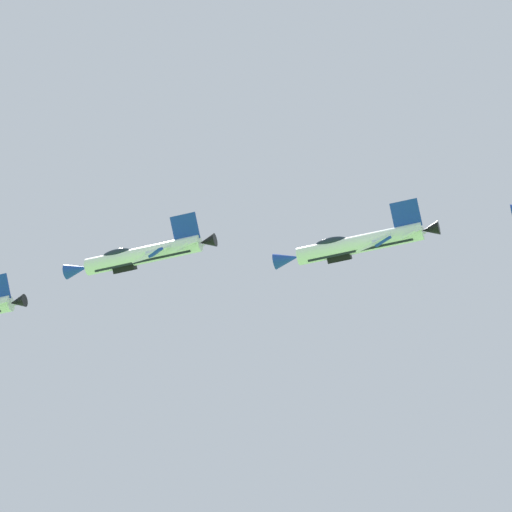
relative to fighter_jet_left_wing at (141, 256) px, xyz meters
The scene contains 2 objects.
fighter_jet_left_wing is the anchor object (origin of this frame).
fighter_jet_right_wing 21.90m from the fighter_jet_left_wing, 25.27° to the right, with size 14.72×9.74×7.04m.
Camera 1 is at (1.05, -5.70, 1.43)m, focal length 88.21 mm.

